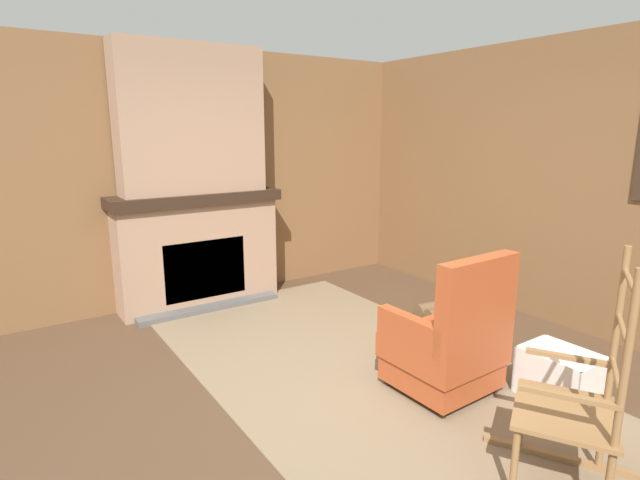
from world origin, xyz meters
name	(u,v)px	position (x,y,z in m)	size (l,w,h in m)	color
ground_plane	(332,405)	(0.00, 0.00, 0.00)	(14.00, 14.00, 0.00)	#4C3523
wood_panel_wall_left	(187,178)	(-2.70, 0.00, 1.35)	(0.06, 5.93, 2.69)	brown
wood_panel_wall_back	(574,185)	(0.02, 2.69, 1.35)	(5.93, 0.09, 2.69)	brown
fireplace_hearth	(199,250)	(-2.46, 0.00, 0.60)	(0.60, 1.77, 1.21)	#9E7A60
chimney_breast	(191,120)	(-2.47, 0.00, 1.94)	(0.34, 1.47, 1.46)	#9E7A60
area_rug	(350,365)	(-0.40, 0.46, 0.01)	(3.92, 2.20, 0.01)	#7A664C
armchair	(448,345)	(0.31, 0.78, 0.37)	(0.67, 0.71, 1.05)	#A84723
rocking_chair	(574,415)	(1.35, 0.56, 0.43)	(0.94, 0.83, 1.29)	olive
firewood_stack	(446,314)	(-0.63, 1.82, 0.08)	(0.52, 0.50, 0.15)	brown
laundry_basket	(559,375)	(0.81, 1.36, 0.18)	(0.48, 0.38, 0.36)	white
oil_lamp_vase	(138,185)	(-2.51, -0.56, 1.32)	(0.10, 0.10, 0.31)	silver
storage_case	(206,186)	(-2.51, 0.14, 1.27)	(0.17, 0.27, 0.12)	black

